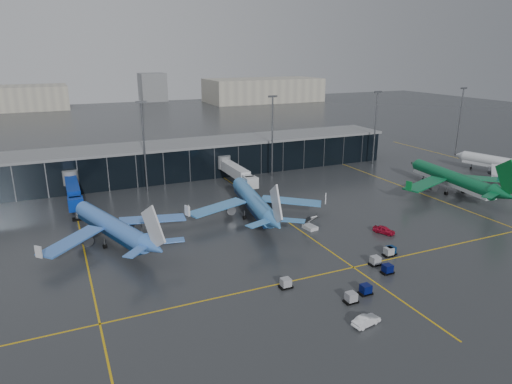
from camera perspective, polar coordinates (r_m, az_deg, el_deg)
name	(u,v)px	position (r m, az deg, el deg)	size (l,w,h in m)	color
ground	(270,246)	(94.42, 1.72, -6.79)	(600.00, 600.00, 0.00)	#282B2D
terminal_pier	(186,159)	(148.29, -8.78, 4.12)	(142.00, 17.00, 10.70)	black
jet_bridges	(73,190)	(125.19, -21.92, 0.23)	(94.00, 27.50, 7.20)	#595B60
flood_masts	(212,138)	(136.77, -5.54, 6.74)	(203.00, 0.50, 25.50)	#595B60
distant_hangars	(174,92)	(359.76, -10.20, 12.16)	(260.00, 71.00, 22.00)	#B2AD99
taxi_lines	(288,222)	(107.38, 4.06, -3.79)	(220.00, 120.00, 0.02)	gold
airliner_arkefly	(110,216)	(98.90, -17.74, -2.83)	(33.68, 38.35, 11.79)	#4077D4
airliner_klm_near	(253,192)	(109.55, -0.34, 0.05)	(34.84, 39.68, 12.20)	#3F88D0
airliner_aer_lingus	(453,170)	(139.63, 23.37, 2.55)	(37.16, 42.32, 13.01)	#0B6337
airliner_ba	(509,157)	(166.25, 29.10, 3.80)	(35.02, 39.88, 12.26)	silver
baggage_carts	(365,271)	(85.01, 13.48, -9.57)	(27.21, 13.23, 1.70)	black
mobile_airstair	(310,226)	(103.65, 6.78, -4.21)	(2.66, 3.50, 3.45)	silver
service_van_red	(384,230)	(104.33, 15.70, -4.58)	(1.95, 4.84, 1.65)	#AC0D27
service_van_white	(366,320)	(70.91, 13.61, -15.34)	(1.62, 4.65, 1.53)	silver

